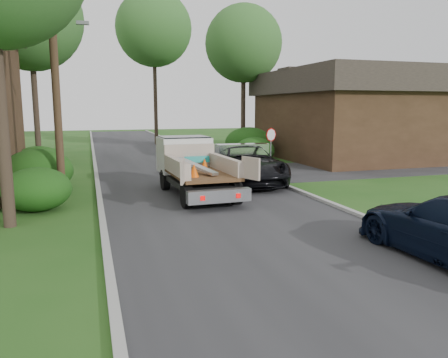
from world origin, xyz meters
name	(u,v)px	position (x,y,z in m)	size (l,w,h in m)	color
ground	(233,218)	(0.00, 0.00, 0.00)	(120.00, 120.00, 0.00)	#214F16
road	(175,174)	(0.00, 10.00, 0.00)	(8.00, 90.00, 0.02)	#28282B
side_street	(374,167)	(12.00, 9.00, 0.01)	(16.00, 7.00, 0.02)	#28282B
curb_left	(97,176)	(-4.10, 10.00, 0.06)	(0.20, 90.00, 0.12)	#9E9E99
curb_right	(246,170)	(4.10, 10.00, 0.06)	(0.20, 90.00, 0.12)	#9E9E99
stop_sign	(271,141)	(5.20, 9.00, 1.78)	(0.71, 0.32, 2.48)	slate
utility_pole	(55,65)	(-5.48, 4.98, 5.17)	(2.42, 1.25, 10.00)	#382619
house_right	(345,114)	(13.00, 14.00, 3.16)	(9.72, 12.96, 6.20)	#372416
hedge_left_a	(37,189)	(-6.20, 3.00, 0.77)	(2.34, 2.34, 1.53)	#143D0E
hedge_left_b	(38,171)	(-6.50, 6.50, 0.94)	(2.86, 2.86, 1.87)	#143D0E
hedge_left_c	(39,163)	(-6.80, 10.00, 0.85)	(2.60, 2.60, 1.70)	#143D0E
hedge_right_a	(255,150)	(5.80, 13.00, 0.85)	(2.60, 2.60, 1.70)	#143D0E
hedge_right_b	(249,143)	(6.50, 16.00, 1.10)	(3.38, 3.38, 2.21)	#143D0E
tree_left_far	(30,18)	(-7.50, 17.00, 8.98)	(6.40, 6.40, 12.20)	#2D2119
tree_right_far	(244,44)	(7.50, 20.00, 8.48)	(6.00, 6.00, 11.50)	#2D2119
tree_center_far	(154,29)	(2.00, 30.00, 10.98)	(7.20, 7.20, 14.60)	#2D2119
flatbed_truck	(191,163)	(-0.29, 4.81, 1.26)	(2.87, 6.19, 2.31)	black
black_pickup	(245,164)	(2.73, 6.32, 0.90)	(2.99, 6.47, 1.80)	black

